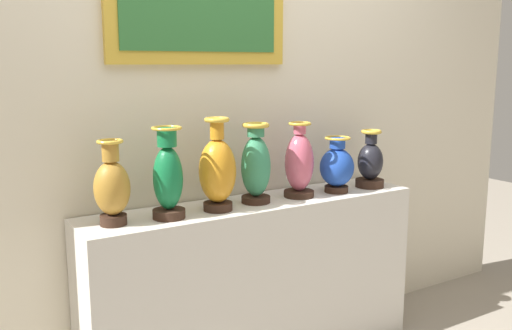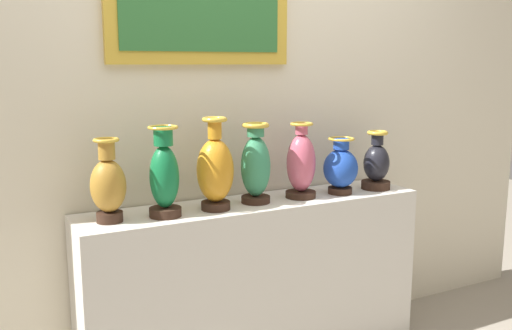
{
  "view_description": "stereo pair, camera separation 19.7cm",
  "coord_description": "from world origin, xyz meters",
  "px_view_note": "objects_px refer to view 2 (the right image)",
  "views": [
    {
      "loc": [
        -1.4,
        -2.26,
        1.5
      ],
      "look_at": [
        0.0,
        0.0,
        1.02
      ],
      "focal_mm": 39.34,
      "sensor_mm": 36.0,
      "label": 1
    },
    {
      "loc": [
        -1.23,
        -2.36,
        1.5
      ],
      "look_at": [
        0.0,
        0.0,
        1.02
      ],
      "focal_mm": 39.34,
      "sensor_mm": 36.0,
      "label": 2
    }
  ],
  "objects_px": {
    "vase_ochre": "(108,185)",
    "vase_onyx": "(376,165)",
    "vase_amber": "(215,170)",
    "vase_jade": "(256,166)",
    "vase_rose": "(301,164)",
    "vase_sapphire": "(341,168)",
    "vase_emerald": "(164,176)"
  },
  "relations": [
    {
      "from": "vase_ochre",
      "to": "vase_onyx",
      "type": "height_order",
      "value": "vase_ochre"
    },
    {
      "from": "vase_amber",
      "to": "vase_jade",
      "type": "xyz_separation_m",
      "value": [
        0.23,
        0.03,
        -0.0
      ]
    },
    {
      "from": "vase_rose",
      "to": "vase_sapphire",
      "type": "height_order",
      "value": "vase_rose"
    },
    {
      "from": "vase_emerald",
      "to": "vase_ochre",
      "type": "bearing_deg",
      "value": 173.88
    },
    {
      "from": "vase_onyx",
      "to": "vase_ochre",
      "type": "bearing_deg",
      "value": 179.24
    },
    {
      "from": "vase_emerald",
      "to": "vase_amber",
      "type": "distance_m",
      "value": 0.24
    },
    {
      "from": "vase_sapphire",
      "to": "vase_onyx",
      "type": "xyz_separation_m",
      "value": [
        0.24,
        0.0,
        -0.0
      ]
    },
    {
      "from": "vase_ochre",
      "to": "vase_jade",
      "type": "xyz_separation_m",
      "value": [
        0.71,
        0.01,
        0.02
      ]
    },
    {
      "from": "vase_amber",
      "to": "vase_jade",
      "type": "relative_size",
      "value": 1.1
    },
    {
      "from": "vase_jade",
      "to": "vase_ochre",
      "type": "bearing_deg",
      "value": -179.12
    },
    {
      "from": "vase_amber",
      "to": "vase_emerald",
      "type": "bearing_deg",
      "value": -178.83
    },
    {
      "from": "vase_ochre",
      "to": "vase_jade",
      "type": "relative_size",
      "value": 0.93
    },
    {
      "from": "vase_amber",
      "to": "vase_sapphire",
      "type": "distance_m",
      "value": 0.71
    },
    {
      "from": "vase_sapphire",
      "to": "vase_jade",
      "type": "bearing_deg",
      "value": 176.22
    },
    {
      "from": "vase_emerald",
      "to": "vase_sapphire",
      "type": "distance_m",
      "value": 0.95
    },
    {
      "from": "vase_ochre",
      "to": "vase_amber",
      "type": "bearing_deg",
      "value": -2.45
    },
    {
      "from": "vase_amber",
      "to": "vase_rose",
      "type": "height_order",
      "value": "vase_amber"
    },
    {
      "from": "vase_amber",
      "to": "vase_sapphire",
      "type": "relative_size",
      "value": 1.46
    },
    {
      "from": "vase_rose",
      "to": "vase_onyx",
      "type": "height_order",
      "value": "vase_rose"
    },
    {
      "from": "vase_amber",
      "to": "vase_onyx",
      "type": "height_order",
      "value": "vase_amber"
    },
    {
      "from": "vase_emerald",
      "to": "vase_jade",
      "type": "height_order",
      "value": "vase_emerald"
    },
    {
      "from": "vase_emerald",
      "to": "vase_sapphire",
      "type": "height_order",
      "value": "vase_emerald"
    },
    {
      "from": "vase_jade",
      "to": "vase_emerald",
      "type": "bearing_deg",
      "value": -175.56
    },
    {
      "from": "vase_rose",
      "to": "vase_sapphire",
      "type": "distance_m",
      "value": 0.23
    },
    {
      "from": "vase_ochre",
      "to": "vase_emerald",
      "type": "bearing_deg",
      "value": -6.12
    },
    {
      "from": "vase_ochre",
      "to": "vase_rose",
      "type": "relative_size",
      "value": 0.95
    },
    {
      "from": "vase_emerald",
      "to": "vase_sapphire",
      "type": "bearing_deg",
      "value": 0.29
    },
    {
      "from": "vase_emerald",
      "to": "vase_rose",
      "type": "height_order",
      "value": "vase_emerald"
    },
    {
      "from": "vase_sapphire",
      "to": "vase_rose",
      "type": "bearing_deg",
      "value": 174.62
    },
    {
      "from": "vase_amber",
      "to": "vase_jade",
      "type": "bearing_deg",
      "value": 7.97
    },
    {
      "from": "vase_emerald",
      "to": "vase_onyx",
      "type": "xyz_separation_m",
      "value": [
        1.18,
        0.01,
        -0.05
      ]
    },
    {
      "from": "vase_amber",
      "to": "vase_onyx",
      "type": "distance_m",
      "value": 0.94
    }
  ]
}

